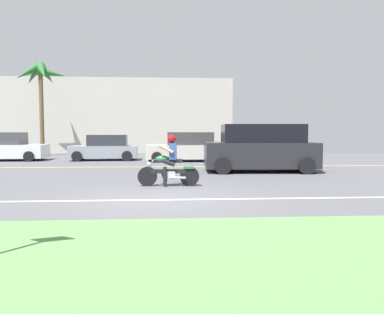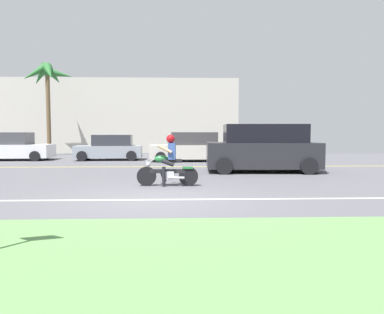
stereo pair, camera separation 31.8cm
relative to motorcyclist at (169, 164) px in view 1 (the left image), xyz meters
The scene contains 12 objects.
ground 1.17m from the motorcyclist, 105.36° to the left, with size 56.00×30.00×0.04m, color #545459.
grass_median 6.20m from the motorcyclist, 92.38° to the right, with size 56.00×3.80×0.06m, color #5B8C4C.
lane_line_near 2.27m from the motorcyclist, 96.73° to the right, with size 50.40×0.12×0.01m, color silver.
lane_line_far 6.03m from the motorcyclist, 92.45° to the left, with size 50.40×0.12×0.01m, color yellow.
motorcyclist is the anchor object (origin of this frame).
suv_nearby 5.25m from the motorcyclist, 45.70° to the left, with size 4.62×2.36×1.88m.
parked_car_0 13.78m from the motorcyclist, 131.95° to the left, with size 4.45×2.19×1.57m.
parked_car_1 10.78m from the motorcyclist, 109.50° to the left, with size 3.77×1.97×1.43m.
parked_car_2 9.26m from the motorcyclist, 83.89° to the left, with size 4.26×2.05×1.58m.
parked_car_3 12.86m from the motorcyclist, 61.50° to the left, with size 4.23×2.05×1.57m.
palm_tree_0 17.32m from the motorcyclist, 120.51° to the left, with size 3.25×3.32×6.29m.
building_far 19.49m from the motorcyclist, 102.17° to the left, with size 17.85×4.00×5.66m, color #BCB7AD.
Camera 1 is at (0.26, -8.42, 1.56)m, focal length 33.84 mm.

